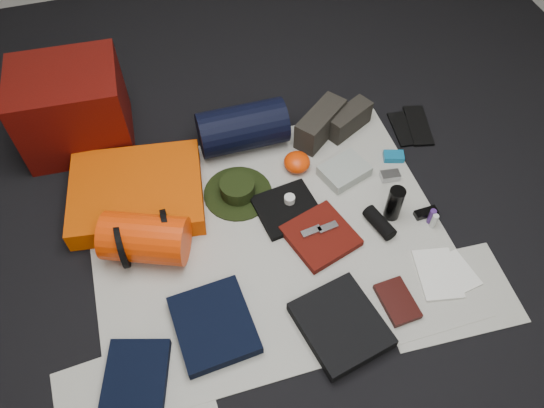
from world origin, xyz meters
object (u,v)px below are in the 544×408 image
object	(u,v)px
red_cabinet	(72,108)
navy_duffel	(242,128)
sleeping_pad	(137,192)
compact_camera	(390,176)
paperback_book	(397,301)
stuff_sack	(145,238)
water_bottle	(394,203)

from	to	relation	value
red_cabinet	navy_duffel	xyz separation A→B (m)	(0.80, -0.29, -0.09)
red_cabinet	sleeping_pad	world-z (taller)	red_cabinet
compact_camera	paperback_book	bearing A→B (deg)	-104.75
stuff_sack	compact_camera	xyz separation A→B (m)	(1.22, 0.08, -0.09)
sleeping_pad	paperback_book	distance (m)	1.30
water_bottle	compact_camera	bearing A→B (deg)	67.59
water_bottle	red_cabinet	bearing A→B (deg)	145.50
compact_camera	paperback_book	xyz separation A→B (m)	(-0.25, -0.64, -0.00)
compact_camera	stuff_sack	bearing A→B (deg)	-169.36
water_bottle	paperback_book	distance (m)	0.46
stuff_sack	paperback_book	xyz separation A→B (m)	(0.97, -0.55, -0.09)
navy_duffel	compact_camera	size ratio (longest dim) A/B	4.82
red_cabinet	water_bottle	xyz separation A→B (m)	(1.36, -0.93, -0.12)
stuff_sack	navy_duffel	xyz separation A→B (m)	(0.58, 0.52, 0.01)
sleeping_pad	navy_duffel	size ratio (longest dim) A/B	1.38
sleeping_pad	navy_duffel	bearing A→B (deg)	20.24
stuff_sack	paperback_book	distance (m)	1.12
stuff_sack	navy_duffel	distance (m)	0.78
water_bottle	compact_camera	world-z (taller)	water_bottle
stuff_sack	water_bottle	world-z (taller)	stuff_sack
compact_camera	paperback_book	world-z (taller)	compact_camera
navy_duffel	compact_camera	bearing A→B (deg)	-34.14
navy_duffel	paperback_book	xyz separation A→B (m)	(0.39, -1.08, -0.10)
navy_duffel	paperback_book	size ratio (longest dim) A/B	2.24
red_cabinet	water_bottle	world-z (taller)	red_cabinet
water_bottle	compact_camera	distance (m)	0.24
compact_camera	sleeping_pad	bearing A→B (deg)	176.33
navy_duffel	sleeping_pad	bearing A→B (deg)	-159.62
water_bottle	compact_camera	xyz separation A→B (m)	(0.09, 0.21, -0.07)
navy_duffel	paperback_book	distance (m)	1.15
stuff_sack	paperback_book	size ratio (longest dim) A/B	1.84
stuff_sack	compact_camera	bearing A→B (deg)	3.94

